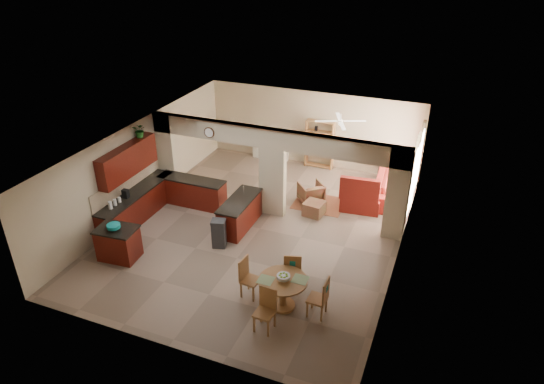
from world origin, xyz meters
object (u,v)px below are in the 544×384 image
at_px(kitchen_island, 118,243).
at_px(armchair, 311,193).
at_px(dining_table, 283,289).
at_px(sofa, 393,185).

distance_m(kitchen_island, armchair, 6.18).
xyz_separation_m(dining_table, sofa, (1.49, 6.43, -0.11)).
bearing_deg(armchair, dining_table, 58.60).
height_order(kitchen_island, dining_table, kitchen_island).
xyz_separation_m(kitchen_island, dining_table, (4.76, -0.20, 0.05)).
bearing_deg(sofa, dining_table, 162.85).
relative_size(dining_table, sofa, 0.41).
height_order(dining_table, armchair, dining_table).
height_order(dining_table, sofa, sofa).
height_order(kitchen_island, sofa, kitchen_island).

